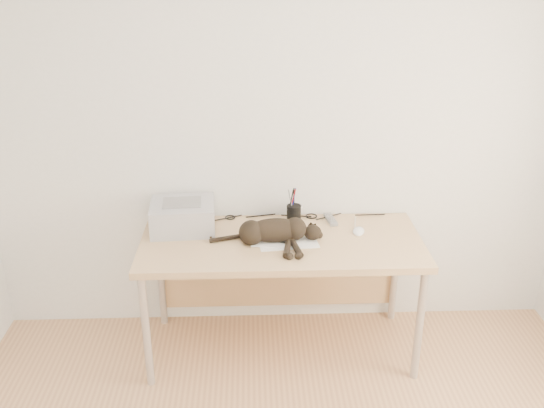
{
  "coord_description": "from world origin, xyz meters",
  "views": [
    {
      "loc": [
        -0.17,
        -1.68,
        2.29
      ],
      "look_at": [
        -0.06,
        1.34,
        0.99
      ],
      "focal_mm": 40.0,
      "sensor_mm": 36.0,
      "label": 1
    }
  ],
  "objects_px": {
    "mouse": "(359,229)",
    "cat": "(272,232)",
    "mug": "(295,212)",
    "printer": "(183,216)",
    "pen_cup": "(294,214)",
    "desk": "(281,254)"
  },
  "relations": [
    {
      "from": "mouse",
      "to": "cat",
      "type": "bearing_deg",
      "value": -153.33
    },
    {
      "from": "desk",
      "to": "mug",
      "type": "xyz_separation_m",
      "value": [
        0.09,
        0.19,
        0.18
      ]
    },
    {
      "from": "pen_cup",
      "to": "mouse",
      "type": "bearing_deg",
      "value": -20.08
    },
    {
      "from": "mug",
      "to": "printer",
      "type": "bearing_deg",
      "value": -170.59
    },
    {
      "from": "printer",
      "to": "desk",
      "type": "bearing_deg",
      "value": -8.36
    },
    {
      "from": "printer",
      "to": "mug",
      "type": "height_order",
      "value": "printer"
    },
    {
      "from": "cat",
      "to": "mug",
      "type": "distance_m",
      "value": 0.33
    },
    {
      "from": "desk",
      "to": "pen_cup",
      "type": "distance_m",
      "value": 0.25
    },
    {
      "from": "pen_cup",
      "to": "cat",
      "type": "bearing_deg",
      "value": -120.44
    },
    {
      "from": "desk",
      "to": "printer",
      "type": "relative_size",
      "value": 4.13
    },
    {
      "from": "cat",
      "to": "mouse",
      "type": "distance_m",
      "value": 0.52
    },
    {
      "from": "printer",
      "to": "pen_cup",
      "type": "height_order",
      "value": "pen_cup"
    },
    {
      "from": "cat",
      "to": "mouse",
      "type": "bearing_deg",
      "value": 8.59
    },
    {
      "from": "printer",
      "to": "cat",
      "type": "xyz_separation_m",
      "value": [
        0.51,
        -0.19,
        -0.02
      ]
    },
    {
      "from": "printer",
      "to": "mouse",
      "type": "xyz_separation_m",
      "value": [
        1.02,
        -0.08,
        -0.07
      ]
    },
    {
      "from": "cat",
      "to": "mug",
      "type": "height_order",
      "value": "cat"
    },
    {
      "from": "printer",
      "to": "mug",
      "type": "bearing_deg",
      "value": 9.41
    },
    {
      "from": "printer",
      "to": "mouse",
      "type": "height_order",
      "value": "printer"
    },
    {
      "from": "desk",
      "to": "pen_cup",
      "type": "relative_size",
      "value": 7.33
    },
    {
      "from": "mug",
      "to": "mouse",
      "type": "relative_size",
      "value": 0.9
    },
    {
      "from": "printer",
      "to": "mouse",
      "type": "distance_m",
      "value": 1.03
    },
    {
      "from": "printer",
      "to": "mug",
      "type": "distance_m",
      "value": 0.67
    }
  ]
}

